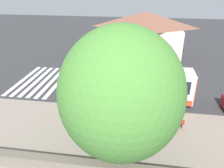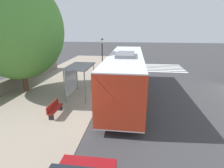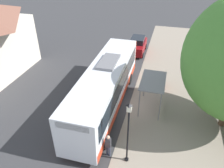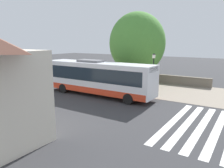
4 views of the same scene
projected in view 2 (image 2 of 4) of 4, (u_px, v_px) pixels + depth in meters
ground_plane at (102, 97)px, 14.49m from camera, size 120.00×120.00×0.00m
sidewalk_plaza at (51, 94)px, 15.02m from camera, size 9.00×44.00×0.02m
crosswalk_stripes at (151, 68)px, 25.20m from camera, size 9.00×5.25×0.01m
stone_wall at (6, 86)px, 15.33m from camera, size 0.60×20.00×1.15m
bus at (126, 74)px, 14.15m from camera, size 2.73×12.37×3.68m
bus_shelter at (78, 71)px, 13.90m from camera, size 1.83×3.21×2.59m
pedestrian at (113, 70)px, 19.26m from camera, size 0.34×0.22×1.69m
bench at (55, 108)px, 11.24m from camera, size 0.40×1.66×0.88m
street_lamp_near at (102, 55)px, 18.99m from camera, size 0.28×0.28×4.42m
shade_tree at (17, 29)px, 14.21m from camera, size 7.48×7.48×9.45m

